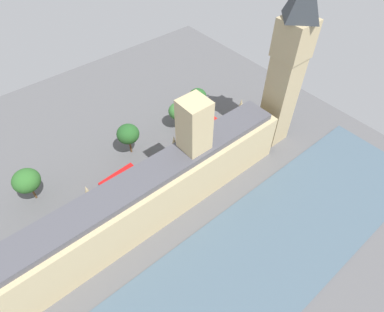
{
  "coord_description": "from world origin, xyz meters",
  "views": [
    {
      "loc": [
        -43.51,
        20.66,
        70.81
      ],
      "look_at": [
        1.0,
        -16.07,
        8.37
      ],
      "focal_mm": 29.91,
      "sensor_mm": 36.0,
      "label": 1
    }
  ],
  "objects_px": {
    "double_decker_bus_under_trees": "(205,130)",
    "car_silver_leading": "(172,150)",
    "plane_tree_far_end": "(178,111)",
    "plane_tree_by_river_gate": "(26,181)",
    "double_decker_bus_opposite_hall": "(119,180)",
    "car_dark_green_kerbside": "(51,221)",
    "car_black_midblock": "(77,205)",
    "plane_tree_corner": "(128,134)",
    "parliament_building": "(152,192)",
    "pedestrian_trailing": "(191,163)",
    "plane_tree_near_tower": "(198,96)",
    "street_lamp_slot_10": "(195,105)",
    "clock_tower": "(288,64)"
  },
  "relations": [
    {
      "from": "plane_tree_corner",
      "to": "car_silver_leading",
      "type": "bearing_deg",
      "value": -130.02
    },
    {
      "from": "car_dark_green_kerbside",
      "to": "plane_tree_by_river_gate",
      "type": "relative_size",
      "value": 0.41
    },
    {
      "from": "plane_tree_near_tower",
      "to": "street_lamp_slot_10",
      "type": "bearing_deg",
      "value": 108.54
    },
    {
      "from": "pedestrian_trailing",
      "to": "car_dark_green_kerbside",
      "type": "bearing_deg",
      "value": 179.76
    },
    {
      "from": "double_decker_bus_under_trees",
      "to": "plane_tree_corner",
      "type": "bearing_deg",
      "value": -116.1
    },
    {
      "from": "car_black_midblock",
      "to": "car_dark_green_kerbside",
      "type": "xyz_separation_m",
      "value": [
        -0.06,
        7.17,
        -0.0
      ]
    },
    {
      "from": "car_silver_leading",
      "to": "plane_tree_by_river_gate",
      "type": "height_order",
      "value": "plane_tree_by_river_gate"
    },
    {
      "from": "parliament_building",
      "to": "pedestrian_trailing",
      "type": "relative_size",
      "value": 46.44
    },
    {
      "from": "car_silver_leading",
      "to": "car_dark_green_kerbside",
      "type": "distance_m",
      "value": 38.37
    },
    {
      "from": "double_decker_bus_under_trees",
      "to": "plane_tree_corner",
      "type": "height_order",
      "value": "plane_tree_corner"
    },
    {
      "from": "car_dark_green_kerbside",
      "to": "plane_tree_far_end",
      "type": "bearing_deg",
      "value": 97.01
    },
    {
      "from": "plane_tree_far_end",
      "to": "plane_tree_by_river_gate",
      "type": "distance_m",
      "value": 47.04
    },
    {
      "from": "parliament_building",
      "to": "clock_tower",
      "type": "xyz_separation_m",
      "value": [
        -0.31,
        -44.77,
        17.9
      ]
    },
    {
      "from": "pedestrian_trailing",
      "to": "plane_tree_by_river_gate",
      "type": "relative_size",
      "value": 0.17
    },
    {
      "from": "car_silver_leading",
      "to": "street_lamp_slot_10",
      "type": "bearing_deg",
      "value": -63.31
    },
    {
      "from": "plane_tree_corner",
      "to": "plane_tree_by_river_gate",
      "type": "relative_size",
      "value": 1.0
    },
    {
      "from": "pedestrian_trailing",
      "to": "plane_tree_corner",
      "type": "xyz_separation_m",
      "value": [
        15.62,
        10.77,
        6.6
      ]
    },
    {
      "from": "plane_tree_corner",
      "to": "plane_tree_near_tower",
      "type": "relative_size",
      "value": 1.05
    },
    {
      "from": "car_silver_leading",
      "to": "plane_tree_near_tower",
      "type": "height_order",
      "value": "plane_tree_near_tower"
    },
    {
      "from": "car_black_midblock",
      "to": "plane_tree_far_end",
      "type": "xyz_separation_m",
      "value": [
        8.11,
        -39.71,
        5.65
      ]
    },
    {
      "from": "double_decker_bus_under_trees",
      "to": "car_black_midblock",
      "type": "xyz_separation_m",
      "value": [
        0.8,
        43.3,
        -1.74
      ]
    },
    {
      "from": "car_black_midblock",
      "to": "plane_tree_by_river_gate",
      "type": "xyz_separation_m",
      "value": [
        10.06,
        7.29,
        6.35
      ]
    },
    {
      "from": "double_decker_bus_opposite_hall",
      "to": "car_dark_green_kerbside",
      "type": "height_order",
      "value": "double_decker_bus_opposite_hall"
    },
    {
      "from": "double_decker_bus_under_trees",
      "to": "pedestrian_trailing",
      "type": "xyz_separation_m",
      "value": [
        -6.51,
        10.87,
        -1.87
      ]
    },
    {
      "from": "parliament_building",
      "to": "street_lamp_slot_10",
      "type": "xyz_separation_m",
      "value": [
        22.71,
        -32.43,
        -3.3
      ]
    },
    {
      "from": "double_decker_bus_opposite_hall",
      "to": "car_dark_green_kerbside",
      "type": "bearing_deg",
      "value": 82.98
    },
    {
      "from": "plane_tree_far_end",
      "to": "plane_tree_by_river_gate",
      "type": "bearing_deg",
      "value": 87.62
    },
    {
      "from": "parliament_building",
      "to": "car_dark_green_kerbside",
      "type": "relative_size",
      "value": 18.87
    },
    {
      "from": "double_decker_bus_under_trees",
      "to": "car_dark_green_kerbside",
      "type": "height_order",
      "value": "double_decker_bus_under_trees"
    },
    {
      "from": "plane_tree_by_river_gate",
      "to": "clock_tower",
      "type": "bearing_deg",
      "value": -109.87
    },
    {
      "from": "car_dark_green_kerbside",
      "to": "double_decker_bus_under_trees",
      "type": "bearing_deg",
      "value": 86.29
    },
    {
      "from": "car_black_midblock",
      "to": "pedestrian_trailing",
      "type": "bearing_deg",
      "value": -109.07
    },
    {
      "from": "car_black_midblock",
      "to": "car_dark_green_kerbside",
      "type": "height_order",
      "value": "same"
    },
    {
      "from": "clock_tower",
      "to": "street_lamp_slot_10",
      "type": "distance_m",
      "value": 33.64
    },
    {
      "from": "car_black_midblock",
      "to": "plane_tree_corner",
      "type": "bearing_deg",
      "value": -75.36
    },
    {
      "from": "car_dark_green_kerbside",
      "to": "pedestrian_trailing",
      "type": "bearing_deg",
      "value": 76.75
    },
    {
      "from": "plane_tree_near_tower",
      "to": "plane_tree_by_river_gate",
      "type": "relative_size",
      "value": 0.95
    },
    {
      "from": "plane_tree_corner",
      "to": "street_lamp_slot_10",
      "type": "height_order",
      "value": "plane_tree_corner"
    },
    {
      "from": "car_black_midblock",
      "to": "plane_tree_by_river_gate",
      "type": "relative_size",
      "value": 0.48
    },
    {
      "from": "car_black_midblock",
      "to": "parliament_building",
      "type": "bearing_deg",
      "value": -139.21
    },
    {
      "from": "plane_tree_corner",
      "to": "plane_tree_by_river_gate",
      "type": "height_order",
      "value": "plane_tree_by_river_gate"
    },
    {
      "from": "plane_tree_near_tower",
      "to": "clock_tower",
      "type": "bearing_deg",
      "value": -155.46
    },
    {
      "from": "plane_tree_near_tower",
      "to": "plane_tree_by_river_gate",
      "type": "bearing_deg",
      "value": 89.32
    },
    {
      "from": "double_decker_bus_under_trees",
      "to": "car_silver_leading",
      "type": "xyz_separation_m",
      "value": [
        1.09,
        12.09,
        -1.74
      ]
    },
    {
      "from": "plane_tree_far_end",
      "to": "car_black_midblock",
      "type": "bearing_deg",
      "value": 101.54
    },
    {
      "from": "clock_tower",
      "to": "plane_tree_near_tower",
      "type": "bearing_deg",
      "value": 24.54
    },
    {
      "from": "clock_tower",
      "to": "car_dark_green_kerbside",
      "type": "xyz_separation_m",
      "value": [
        14.09,
        66.87,
        -25.17
      ]
    },
    {
      "from": "double_decker_bus_under_trees",
      "to": "plane_tree_far_end",
      "type": "height_order",
      "value": "plane_tree_far_end"
    },
    {
      "from": "plane_tree_near_tower",
      "to": "street_lamp_slot_10",
      "type": "height_order",
      "value": "plane_tree_near_tower"
    },
    {
      "from": "pedestrian_trailing",
      "to": "car_silver_leading",
      "type": "bearing_deg",
      "value": 109.26
    }
  ]
}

